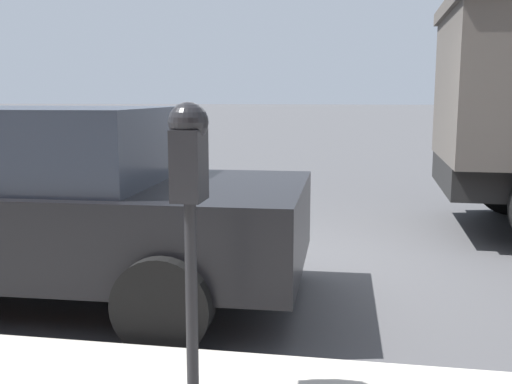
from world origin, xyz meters
name	(u,v)px	position (x,y,z in m)	size (l,w,h in m)	color
ground_plane	(257,268)	(0.00, 0.00, 0.00)	(220.00, 220.00, 0.00)	#424244
parking_meter	(189,175)	(-2.72, -0.14, 1.25)	(0.21, 0.19, 1.45)	black
car_black	(28,200)	(-1.11, 1.67, 0.80)	(2.14, 4.36, 1.53)	black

